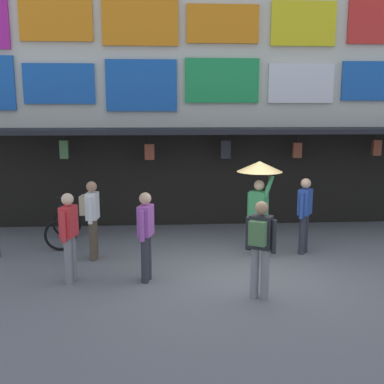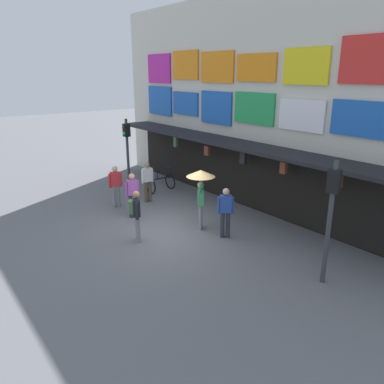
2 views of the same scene
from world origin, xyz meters
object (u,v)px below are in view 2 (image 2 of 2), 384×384
at_px(pedestrian_in_red, 132,193).
at_px(pedestrian_in_blue, 147,179).
at_px(traffic_light_near, 127,143).
at_px(pedestrian_with_umbrella, 201,183).
at_px(pedestrian_in_yellow, 136,212).
at_px(bicycle_parked, 161,183).
at_px(traffic_light_far, 332,203).
at_px(pedestrian_in_white, 116,184).
at_px(pedestrian_in_purple, 226,210).

bearing_deg(pedestrian_in_red, pedestrian_in_blue, 131.42).
relative_size(traffic_light_near, pedestrian_with_umbrella, 1.54).
bearing_deg(pedestrian_in_yellow, bicycle_parked, 138.71).
xyz_separation_m(traffic_light_near, pedestrian_in_red, (3.27, -1.60, -1.19)).
relative_size(traffic_light_near, traffic_light_far, 1.00).
xyz_separation_m(pedestrian_with_umbrella, pedestrian_in_red, (-2.35, -1.30, -0.69)).
bearing_deg(pedestrian_in_red, pedestrian_in_white, 179.34).
height_order(pedestrian_in_yellow, pedestrian_in_purple, same).
height_order(bicycle_parked, pedestrian_in_yellow, pedestrian_in_yellow).
xyz_separation_m(pedestrian_in_white, pedestrian_in_blue, (0.21, 1.33, 0.04)).
bearing_deg(pedestrian_in_red, pedestrian_in_yellow, -26.01).
bearing_deg(traffic_light_near, pedestrian_with_umbrella, -3.12).
distance_m(pedestrian_with_umbrella, pedestrian_in_white, 4.01).
bearing_deg(traffic_light_far, pedestrian_in_purple, -177.55).
bearing_deg(pedestrian_in_red, pedestrian_with_umbrella, 28.88).
xyz_separation_m(pedestrian_in_yellow, pedestrian_in_white, (-3.31, 0.95, -0.04)).
bearing_deg(pedestrian_in_white, bicycle_parked, 104.34).
height_order(traffic_light_near, pedestrian_in_white, traffic_light_near).
height_order(pedestrian_in_red, pedestrian_in_purple, same).
bearing_deg(traffic_light_far, pedestrian_in_yellow, -153.06).
relative_size(bicycle_parked, pedestrian_in_blue, 0.72).
height_order(pedestrian_in_white, pedestrian_in_blue, same).
distance_m(bicycle_parked, pedestrian_with_umbrella, 4.72).
bearing_deg(pedestrian_in_purple, traffic_light_near, 178.86).
distance_m(traffic_light_near, pedestrian_in_red, 3.83).
bearing_deg(pedestrian_in_purple, pedestrian_in_blue, -178.40).
distance_m(pedestrian_with_umbrella, pedestrian_in_yellow, 2.37).
relative_size(traffic_light_near, pedestrian_in_red, 1.90).
height_order(bicycle_parked, pedestrian_in_red, pedestrian_in_red).
height_order(traffic_light_far, pedestrian_in_red, traffic_light_far).
distance_m(pedestrian_with_umbrella, pedestrian_in_purple, 1.28).
xyz_separation_m(pedestrian_with_umbrella, pedestrian_in_yellow, (-0.43, -2.23, -0.66)).
bearing_deg(pedestrian_with_umbrella, traffic_light_far, 4.04).
bearing_deg(pedestrian_in_purple, pedestrian_in_yellow, -121.69).
relative_size(traffic_light_far, bicycle_parked, 2.66).
bearing_deg(bicycle_parked, traffic_light_near, -142.94).
distance_m(traffic_light_near, pedestrian_in_purple, 6.78).
relative_size(pedestrian_with_umbrella, pedestrian_in_red, 1.24).
distance_m(pedestrian_in_white, pedestrian_in_purple, 5.01).
bearing_deg(pedestrian_with_umbrella, bicycle_parked, 164.21).
xyz_separation_m(pedestrian_in_white, pedestrian_in_purple, (4.80, 1.45, 0.00)).
distance_m(traffic_light_near, bicycle_parked, 2.33).
distance_m(traffic_light_near, pedestrian_in_blue, 2.40).
relative_size(traffic_light_far, pedestrian_in_yellow, 1.90).
relative_size(bicycle_parked, pedestrian_in_white, 0.72).
xyz_separation_m(pedestrian_in_yellow, pedestrian_in_red, (-1.92, 0.94, -0.04)).
height_order(pedestrian_in_red, pedestrian_in_blue, same).
bearing_deg(pedestrian_in_blue, traffic_light_near, 172.85).
bearing_deg(pedestrian_in_yellow, traffic_light_far, 26.94).
bearing_deg(pedestrian_in_red, pedestrian_in_purple, 23.32).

